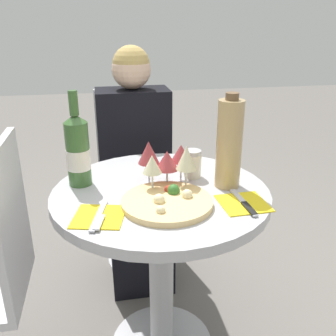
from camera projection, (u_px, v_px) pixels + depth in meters
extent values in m
cylinder|color=#B2B2B7|center=(161.00, 276.00, 1.45)|extent=(0.09, 0.09, 0.67)
cylinder|color=#B7B7BC|center=(161.00, 194.00, 1.32)|extent=(0.76, 0.76, 0.04)
cylinder|color=silver|center=(138.00, 258.00, 2.15)|extent=(0.33, 0.33, 0.01)
cylinder|color=silver|center=(137.00, 227.00, 2.08)|extent=(0.06, 0.06, 0.42)
cube|color=silver|center=(136.00, 190.00, 1.99)|extent=(0.37, 0.37, 0.03)
cube|color=silver|center=(131.00, 134.00, 2.06)|extent=(0.37, 0.02, 0.49)
cube|color=black|center=(140.00, 241.00, 1.92)|extent=(0.30, 0.33, 0.45)
cube|color=black|center=(134.00, 141.00, 1.89)|extent=(0.35, 0.21, 0.52)
sphere|color=#DBB293|center=(131.00, 69.00, 1.76)|extent=(0.19, 0.19, 0.19)
sphere|color=tan|center=(131.00, 64.00, 1.75)|extent=(0.18, 0.18, 0.18)
cube|color=silver|center=(11.00, 218.00, 1.18)|extent=(0.02, 0.37, 0.49)
cylinder|color=#E5C17F|center=(167.00, 202.00, 1.20)|extent=(0.30, 0.30, 0.02)
sphere|color=beige|center=(187.00, 195.00, 1.21)|extent=(0.04, 0.04, 0.04)
sphere|color=beige|center=(161.00, 210.00, 1.12)|extent=(0.03, 0.03, 0.03)
sphere|color=#B22D1E|center=(168.00, 189.00, 1.26)|extent=(0.03, 0.03, 0.03)
sphere|color=beige|center=(159.00, 200.00, 1.18)|extent=(0.04, 0.04, 0.04)
sphere|color=#336B28|center=(174.00, 190.00, 1.24)|extent=(0.04, 0.04, 0.04)
cylinder|color=#38602D|center=(78.00, 154.00, 1.32)|extent=(0.08, 0.08, 0.23)
cone|color=#38602D|center=(75.00, 118.00, 1.27)|extent=(0.08, 0.08, 0.03)
cylinder|color=#38602D|center=(73.00, 103.00, 1.25)|extent=(0.03, 0.03, 0.08)
cylinder|color=silver|center=(79.00, 159.00, 1.32)|extent=(0.08, 0.08, 0.07)
cylinder|color=tan|center=(229.00, 145.00, 1.29)|extent=(0.09, 0.09, 0.31)
cylinder|color=brown|center=(232.00, 96.00, 1.23)|extent=(0.04, 0.04, 0.02)
cylinder|color=silver|center=(192.00, 166.00, 1.41)|extent=(0.07, 0.07, 0.09)
cylinder|color=#B2B2B7|center=(193.00, 152.00, 1.39)|extent=(0.06, 0.06, 0.02)
cylinder|color=silver|center=(186.00, 190.00, 1.31)|extent=(0.06, 0.06, 0.00)
cylinder|color=silver|center=(186.00, 179.00, 1.29)|extent=(0.01, 0.01, 0.08)
cone|color=beige|center=(186.00, 158.00, 1.27)|extent=(0.07, 0.07, 0.08)
cylinder|color=silver|center=(153.00, 192.00, 1.29)|extent=(0.06, 0.06, 0.00)
cylinder|color=silver|center=(152.00, 182.00, 1.28)|extent=(0.01, 0.01, 0.07)
cone|color=beige|center=(152.00, 164.00, 1.25)|extent=(0.07, 0.07, 0.06)
cylinder|color=silver|center=(181.00, 180.00, 1.38)|extent=(0.06, 0.06, 0.00)
cylinder|color=silver|center=(181.00, 171.00, 1.37)|extent=(0.01, 0.01, 0.07)
cone|color=#9E383D|center=(181.00, 153.00, 1.35)|extent=(0.07, 0.07, 0.06)
cylinder|color=silver|center=(167.00, 186.00, 1.34)|extent=(0.06, 0.06, 0.00)
cylinder|color=silver|center=(167.00, 178.00, 1.32)|extent=(0.01, 0.01, 0.06)
cone|color=#9E383D|center=(167.00, 160.00, 1.30)|extent=(0.08, 0.08, 0.07)
cylinder|color=silver|center=(149.00, 183.00, 1.36)|extent=(0.06, 0.06, 0.00)
cylinder|color=silver|center=(149.00, 173.00, 1.35)|extent=(0.01, 0.01, 0.08)
cone|color=#9E383D|center=(149.00, 152.00, 1.32)|extent=(0.08, 0.08, 0.08)
cube|color=yellow|center=(99.00, 216.00, 1.13)|extent=(0.18, 0.18, 0.00)
cube|color=silver|center=(99.00, 215.00, 1.13)|extent=(0.06, 0.19, 0.00)
cube|color=silver|center=(99.00, 222.00, 1.08)|extent=(0.04, 0.09, 0.00)
cube|color=yellow|center=(243.00, 203.00, 1.21)|extent=(0.16, 0.16, 0.00)
cube|color=silver|center=(243.00, 202.00, 1.21)|extent=(0.02, 0.19, 0.00)
cube|color=black|center=(249.00, 208.00, 1.17)|extent=(0.02, 0.09, 0.00)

